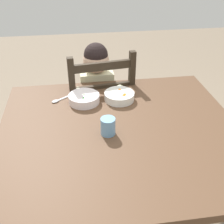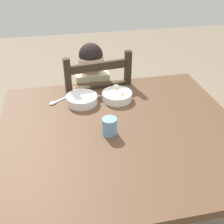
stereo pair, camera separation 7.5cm
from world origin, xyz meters
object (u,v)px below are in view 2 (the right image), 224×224
bowl_of_peas (82,99)px  drinking_cup (110,126)px  dining_chair (95,113)px  bowl_of_carrots (117,96)px  child_figure (93,91)px  spoon (56,102)px  dining_table (121,144)px

bowl_of_peas → drinking_cup: size_ratio=2.04×
dining_chair → bowl_of_carrots: size_ratio=5.43×
child_figure → bowl_of_carrots: (0.10, -0.29, 0.11)m
dining_chair → drinking_cup: (-0.01, -0.61, 0.31)m
spoon → drinking_cup: bearing=-55.4°
bowl_of_peas → spoon: bowl_of_peas is taller
child_figure → spoon: size_ratio=7.75×
dining_chair → dining_table: bearing=-84.9°
spoon → drinking_cup: size_ratio=1.43×
dining_table → dining_chair: bearing=95.1°
dining_table → drinking_cup: size_ratio=13.88×
dining_table → drinking_cup: drinking_cup is taller
child_figure → bowl_of_peas: size_ratio=5.43×
drinking_cup → bowl_of_carrots: bearing=71.2°
bowl_of_peas → spoon: size_ratio=1.43×
drinking_cup → bowl_of_peas: bearing=107.0°
bowl_of_carrots → bowl_of_peas: bearing=-180.0°
dining_table → spoon: bearing=133.2°
dining_table → dining_chair: (-0.05, 0.59, -0.17)m
spoon → child_figure: bearing=45.6°
drinking_cup → dining_table: bearing=20.3°
dining_chair → bowl_of_carrots: dining_chair is taller
dining_chair → spoon: (-0.26, -0.26, 0.27)m
bowl_of_peas → spoon: 0.15m
child_figure → bowl_of_carrots: 0.33m
bowl_of_carrots → dining_table: bearing=-98.3°
spoon → drinking_cup: (0.24, -0.35, 0.04)m
dining_chair → child_figure: child_figure is taller
child_figure → drinking_cup: child_figure is taller
child_figure → dining_table: bearing=-84.2°
dining_table → child_figure: size_ratio=1.25×
dining_table → bowl_of_carrots: (0.04, 0.29, 0.12)m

